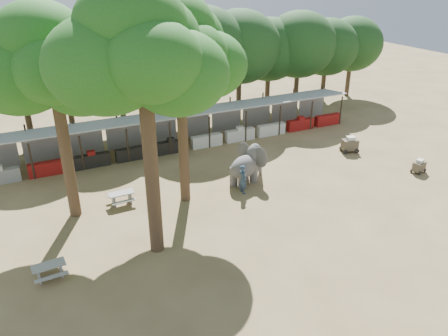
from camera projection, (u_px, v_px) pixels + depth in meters
name	position (u px, v px, depth m)	size (l,w,h in m)	color
ground	(286.00, 239.00, 21.63)	(100.00, 100.00, 0.00)	brown
vendor_stalls	(184.00, 130.00, 32.42)	(28.00, 2.99, 2.80)	#93949A
yard_tree_left	(48.00, 62.00, 20.42)	(7.10, 6.90, 11.02)	#332316
yard_tree_center	(138.00, 53.00, 17.11)	(7.10, 6.90, 12.04)	#332316
yard_tree_back	(175.00, 48.00, 21.84)	(7.10, 6.90, 11.36)	#332316
backdrop_trees	(159.00, 59.00, 34.81)	(46.46, 5.95, 8.33)	#332316
elephant	(248.00, 164.00, 26.95)	(3.08, 2.44, 2.30)	#484545
handler	(243.00, 179.00, 25.67)	(0.64, 0.43, 1.79)	#26384C
picnic_table_near	(49.00, 269.00, 18.76)	(1.44, 1.32, 0.69)	gray
picnic_table_far	(122.00, 197.00, 24.66)	(1.42, 1.28, 0.70)	gray
cart_front	(419.00, 166.00, 28.41)	(1.06, 0.81, 0.92)	#3D3428
cart_back	(350.00, 144.00, 31.53)	(1.37, 1.08, 1.18)	#3D3428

